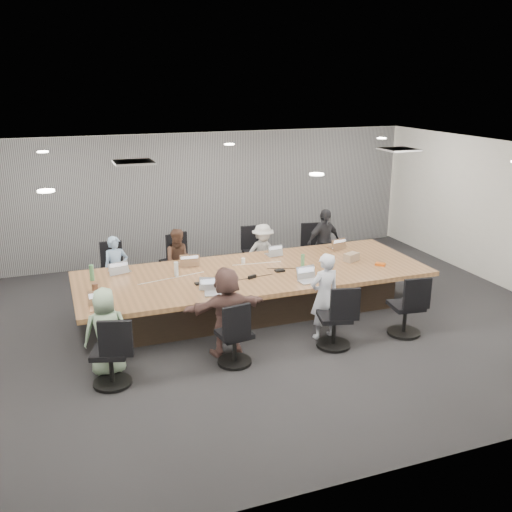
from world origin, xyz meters
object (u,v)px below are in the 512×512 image
object	(u,v)px
chair_1	(176,266)
snack_packet	(380,264)
chair_4	(110,357)
laptop_3	(336,247)
chair_5	(234,339)
person_4	(106,332)
bottle_clear	(176,269)
mug_brown	(95,287)
laptop_2	(273,254)
person_1	(180,261)
person_5	(227,311)
laptop_4	(101,308)
laptop_5	(216,293)
chair_7	(405,310)
laptop_6	(309,281)
bottle_green_left	(92,273)
chair_0	(115,275)
canvas_bag	(351,257)
person_2	(263,254)
chair_3	(316,252)
person_0	(116,269)
stapler	(252,277)
chair_6	(334,322)
laptop_0	(120,271)
person_3	(324,242)
conference_table	(254,290)
laptop_1	(186,264)
person_6	(324,296)

from	to	relation	value
chair_1	snack_packet	xyz separation A→B (m)	(3.22, -2.15, 0.34)
chair_4	laptop_3	distance (m)	5.29
chair_5	person_4	world-z (taller)	person_4
bottle_clear	mug_brown	world-z (taller)	bottle_clear
laptop_2	person_4	distance (m)	3.95
person_1	snack_packet	distance (m)	3.69
person_5	bottle_clear	distance (m)	1.65
laptop_4	laptop_5	xyz separation A→B (m)	(1.72, 0.00, 0.00)
chair_7	laptop_6	size ratio (longest dim) A/B	2.46
mug_brown	bottle_clear	bearing A→B (deg)	10.31
chair_4	chair_7	world-z (taller)	chair_7
chair_1	bottle_green_left	distance (m)	2.09
chair_0	snack_packet	world-z (taller)	snack_packet
bottle_clear	canvas_bag	size ratio (longest dim) A/B	0.90
person_2	chair_5	bearing A→B (deg)	-122.45
chair_7	canvas_bag	size ratio (longest dim) A/B	3.00
chair_0	chair_3	distance (m)	4.18
person_1	person_0	bearing A→B (deg)	-173.99
chair_1	stapler	distance (m)	2.22
mug_brown	chair_6	bearing A→B (deg)	-27.07
laptop_3	laptop_4	distance (m)	4.92
laptop_0	laptop_5	size ratio (longest dim) A/B	0.98
chair_5	laptop_2	xyz separation A→B (m)	(1.59, 2.50, 0.37)
laptop_5	chair_4	bearing A→B (deg)	-138.26
mug_brown	person_3	bearing A→B (deg)	16.18
laptop_5	laptop_6	size ratio (longest dim) A/B	1.04
laptop_3	laptop_5	bearing A→B (deg)	17.91
laptop_5	laptop_2	bearing A→B (deg)	59.24
laptop_3	conference_table	bearing A→B (deg)	10.93
chair_4	laptop_4	world-z (taller)	chair_4
chair_0	person_2	size ratio (longest dim) A/B	0.64
person_5	laptop_1	bearing A→B (deg)	-89.62
laptop_6	stapler	bearing A→B (deg)	146.02
person_3	bottle_green_left	distance (m)	4.75
laptop_5	person_6	xyz separation A→B (m)	(1.59, -0.55, -0.06)
laptop_1	person_4	world-z (taller)	person_4
chair_0	person_6	xyz separation A→B (m)	(2.84, -3.05, 0.31)
bottle_green_left	stapler	world-z (taller)	bottle_green_left
person_0	laptop_2	bearing A→B (deg)	-15.18
person_3	person_6	size ratio (longest dim) A/B	1.01
person_6	laptop_4	bearing A→B (deg)	-15.48
conference_table	laptop_1	size ratio (longest dim) A/B	17.22
laptop_4	conference_table	bearing A→B (deg)	21.77
chair_7	laptop_5	world-z (taller)	chair_7
laptop_6	person_1	bearing A→B (deg)	124.04
chair_5	person_0	world-z (taller)	person_0
canvas_bag	snack_packet	xyz separation A→B (m)	(0.36, -0.40, -0.05)
person_2	laptop_5	bearing A→B (deg)	-131.41
laptop_0	bottle_clear	size ratio (longest dim) A/B	1.39
conference_table	chair_3	xyz separation A→B (m)	(2.02, 1.70, -0.02)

